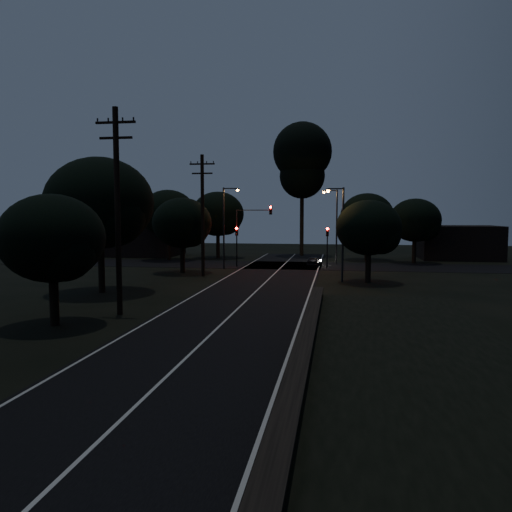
% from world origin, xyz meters
% --- Properties ---
extents(ground, '(160.00, 160.00, 0.00)m').
position_xyz_m(ground, '(0.00, 0.00, 0.00)').
color(ground, black).
extents(road_surface, '(60.00, 70.00, 0.03)m').
position_xyz_m(road_surface, '(0.00, 31.12, 0.01)').
color(road_surface, black).
rests_on(road_surface, ground).
extents(retaining_wall, '(6.93, 26.00, 1.60)m').
position_xyz_m(retaining_wall, '(7.74, 3.00, 0.62)').
color(retaining_wall, black).
rests_on(retaining_wall, ground).
extents(utility_pole_mid, '(2.20, 0.30, 11.00)m').
position_xyz_m(utility_pole_mid, '(-6.00, 15.00, 5.74)').
color(utility_pole_mid, black).
rests_on(utility_pole_mid, ground).
extents(utility_pole_far, '(2.20, 0.30, 10.50)m').
position_xyz_m(utility_pole_far, '(-6.00, 32.00, 5.48)').
color(utility_pole_far, black).
rests_on(utility_pole_far, ground).
extents(tree_left_b, '(5.02, 5.02, 6.39)m').
position_xyz_m(tree_left_b, '(-7.82, 11.90, 4.14)').
color(tree_left_b, black).
rests_on(tree_left_b, ground).
extents(tree_left_c, '(7.34, 7.34, 9.28)m').
position_xyz_m(tree_left_c, '(-10.24, 21.85, 6.00)').
color(tree_left_c, black).
rests_on(tree_left_c, ground).
extents(tree_left_d, '(5.45, 5.45, 6.91)m').
position_xyz_m(tree_left_d, '(-8.31, 33.89, 4.47)').
color(tree_left_d, black).
rests_on(tree_left_d, ground).
extents(tree_far_nw, '(6.44, 6.44, 8.15)m').
position_xyz_m(tree_far_nw, '(-8.77, 49.87, 5.28)').
color(tree_far_nw, black).
rests_on(tree_far_nw, ground).
extents(tree_far_w, '(6.45, 6.45, 8.23)m').
position_xyz_m(tree_far_w, '(-13.77, 45.87, 5.35)').
color(tree_far_w, black).
rests_on(tree_far_w, ground).
extents(tree_far_ne, '(6.20, 6.20, 7.85)m').
position_xyz_m(tree_far_ne, '(9.22, 49.87, 5.08)').
color(tree_far_ne, black).
rests_on(tree_far_ne, ground).
extents(tree_far_e, '(5.61, 5.61, 7.11)m').
position_xyz_m(tree_far_e, '(14.20, 46.89, 4.61)').
color(tree_far_e, black).
rests_on(tree_far_e, ground).
extents(tree_right_a, '(5.13, 5.13, 6.52)m').
position_xyz_m(tree_right_a, '(8.18, 29.90, 4.23)').
color(tree_right_a, black).
rests_on(tree_right_a, ground).
extents(tall_pine, '(7.56, 7.56, 17.18)m').
position_xyz_m(tall_pine, '(1.00, 55.00, 12.40)').
color(tall_pine, black).
rests_on(tall_pine, ground).
extents(building_left, '(10.00, 8.00, 4.40)m').
position_xyz_m(building_left, '(-20.00, 52.00, 2.20)').
color(building_left, black).
rests_on(building_left, ground).
extents(building_right, '(9.00, 7.00, 4.00)m').
position_xyz_m(building_right, '(20.00, 53.00, 2.00)').
color(building_right, black).
rests_on(building_right, ground).
extents(signal_left, '(0.28, 0.35, 4.10)m').
position_xyz_m(signal_left, '(-4.60, 39.99, 2.84)').
color(signal_left, black).
rests_on(signal_left, ground).
extents(signal_right, '(0.28, 0.35, 4.10)m').
position_xyz_m(signal_right, '(4.60, 39.99, 2.84)').
color(signal_right, black).
rests_on(signal_right, ground).
extents(signal_mast, '(3.70, 0.35, 6.25)m').
position_xyz_m(signal_mast, '(-2.91, 39.99, 4.34)').
color(signal_mast, black).
rests_on(signal_mast, ground).
extents(streetlight_a, '(1.66, 0.26, 8.00)m').
position_xyz_m(streetlight_a, '(-5.31, 38.00, 4.64)').
color(streetlight_a, black).
rests_on(streetlight_a, ground).
extents(streetlight_b, '(1.66, 0.26, 8.00)m').
position_xyz_m(streetlight_b, '(5.31, 44.00, 4.64)').
color(streetlight_b, black).
rests_on(streetlight_b, ground).
extents(streetlight_c, '(1.46, 0.26, 7.50)m').
position_xyz_m(streetlight_c, '(5.83, 30.00, 4.35)').
color(streetlight_c, black).
rests_on(streetlight_c, ground).
extents(car, '(1.46, 3.17, 1.05)m').
position_xyz_m(car, '(3.20, 41.25, 0.53)').
color(car, black).
rests_on(car, ground).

